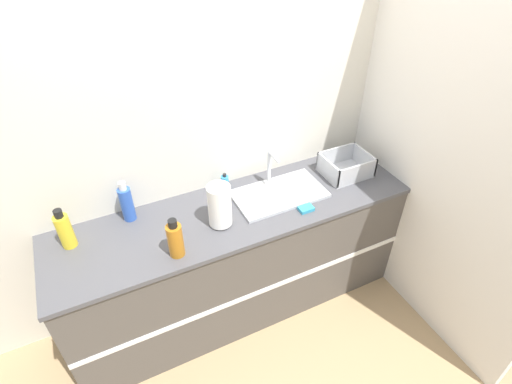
{
  "coord_description": "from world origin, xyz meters",
  "views": [
    {
      "loc": [
        -0.71,
        -1.44,
        2.49
      ],
      "look_at": [
        0.13,
        0.27,
        1.01
      ],
      "focal_mm": 28.0,
      "sensor_mm": 36.0,
      "label": 1
    }
  ],
  "objects_px": {
    "bottle_amber": "(175,240)",
    "soap_dispenser": "(225,183)",
    "bottle_blue": "(127,203)",
    "sink": "(279,192)",
    "dish_rack": "(346,167)",
    "bottle_yellow": "(65,230)",
    "paper_towel_roll": "(220,206)"
  },
  "relations": [
    {
      "from": "bottle_yellow",
      "to": "soap_dispenser",
      "type": "xyz_separation_m",
      "value": [
        0.97,
        0.08,
        -0.05
      ]
    },
    {
      "from": "bottle_blue",
      "to": "sink",
      "type": "bearing_deg",
      "value": -11.69
    },
    {
      "from": "paper_towel_roll",
      "to": "dish_rack",
      "type": "distance_m",
      "value": 0.98
    },
    {
      "from": "bottle_yellow",
      "to": "soap_dispenser",
      "type": "height_order",
      "value": "bottle_yellow"
    },
    {
      "from": "dish_rack",
      "to": "bottle_blue",
      "type": "relative_size",
      "value": 1.18
    },
    {
      "from": "bottle_amber",
      "to": "bottle_blue",
      "type": "height_order",
      "value": "bottle_blue"
    },
    {
      "from": "bottle_yellow",
      "to": "soap_dispenser",
      "type": "distance_m",
      "value": 0.97
    },
    {
      "from": "bottle_amber",
      "to": "bottle_yellow",
      "type": "relative_size",
      "value": 0.96
    },
    {
      "from": "dish_rack",
      "to": "bottle_amber",
      "type": "relative_size",
      "value": 1.29
    },
    {
      "from": "soap_dispenser",
      "to": "bottle_amber",
      "type": "bearing_deg",
      "value": -137.73
    },
    {
      "from": "bottle_amber",
      "to": "paper_towel_roll",
      "type": "bearing_deg",
      "value": 21.84
    },
    {
      "from": "bottle_blue",
      "to": "bottle_yellow",
      "type": "relative_size",
      "value": 1.05
    },
    {
      "from": "soap_dispenser",
      "to": "paper_towel_roll",
      "type": "bearing_deg",
      "value": -117.2
    },
    {
      "from": "sink",
      "to": "dish_rack",
      "type": "xyz_separation_m",
      "value": [
        0.53,
        0.01,
        0.03
      ]
    },
    {
      "from": "dish_rack",
      "to": "soap_dispenser",
      "type": "bearing_deg",
      "value": 167.28
    },
    {
      "from": "bottle_amber",
      "to": "soap_dispenser",
      "type": "bearing_deg",
      "value": 42.27
    },
    {
      "from": "paper_towel_roll",
      "to": "bottle_amber",
      "type": "height_order",
      "value": "paper_towel_roll"
    },
    {
      "from": "sink",
      "to": "bottle_blue",
      "type": "distance_m",
      "value": 0.94
    },
    {
      "from": "sink",
      "to": "bottle_yellow",
      "type": "relative_size",
      "value": 2.31
    },
    {
      "from": "paper_towel_roll",
      "to": "sink",
      "type": "bearing_deg",
      "value": 12.13
    },
    {
      "from": "paper_towel_roll",
      "to": "dish_rack",
      "type": "bearing_deg",
      "value": 6.12
    },
    {
      "from": "dish_rack",
      "to": "soap_dispenser",
      "type": "distance_m",
      "value": 0.84
    },
    {
      "from": "sink",
      "to": "bottle_amber",
      "type": "relative_size",
      "value": 2.41
    },
    {
      "from": "bottle_amber",
      "to": "bottle_yellow",
      "type": "xyz_separation_m",
      "value": [
        -0.52,
        0.33,
        0.0
      ]
    },
    {
      "from": "dish_rack",
      "to": "sink",
      "type": "bearing_deg",
      "value": -179.01
    },
    {
      "from": "sink",
      "to": "paper_towel_roll",
      "type": "distance_m",
      "value": 0.47
    },
    {
      "from": "bottle_yellow",
      "to": "soap_dispenser",
      "type": "relative_size",
      "value": 1.94
    },
    {
      "from": "bottle_amber",
      "to": "soap_dispenser",
      "type": "height_order",
      "value": "bottle_amber"
    },
    {
      "from": "dish_rack",
      "to": "bottle_amber",
      "type": "height_order",
      "value": "bottle_amber"
    },
    {
      "from": "sink",
      "to": "paper_towel_roll",
      "type": "relative_size",
      "value": 2.14
    },
    {
      "from": "dish_rack",
      "to": "bottle_blue",
      "type": "distance_m",
      "value": 1.45
    },
    {
      "from": "paper_towel_roll",
      "to": "bottle_blue",
      "type": "distance_m",
      "value": 0.55
    }
  ]
}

